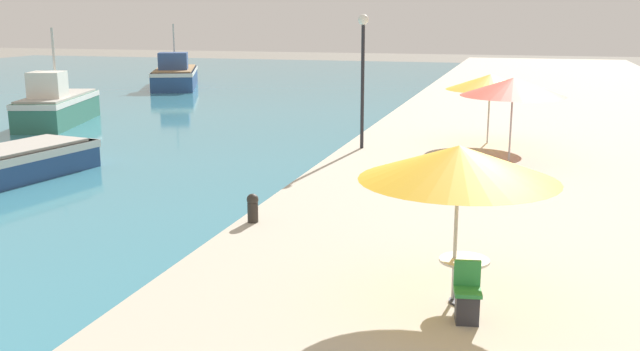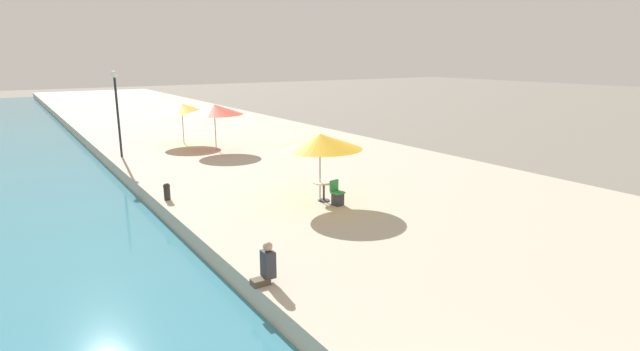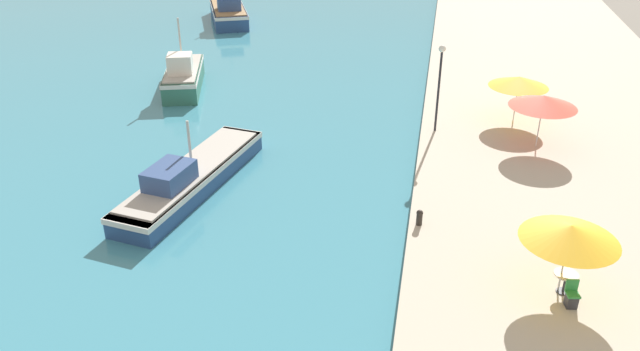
# 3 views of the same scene
# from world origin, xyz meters

# --- Properties ---
(quay_promenade) EXTENTS (16.00, 90.00, 0.63)m
(quay_promenade) POSITION_xyz_m (8.00, 37.00, 0.32)
(quay_promenade) COLOR #BCB29E
(quay_promenade) RESTS_ON ground_plane
(cafe_umbrella_pink) EXTENTS (3.13, 3.13, 2.56)m
(cafe_umbrella_pink) POSITION_xyz_m (5.14, 12.45, 2.92)
(cafe_umbrella_pink) COLOR #B7B7B7
(cafe_umbrella_pink) RESTS_ON quay_promenade
(cafe_umbrella_white) EXTENTS (3.24, 3.24, 2.64)m
(cafe_umbrella_white) POSITION_xyz_m (5.71, 24.37, 2.99)
(cafe_umbrella_white) COLOR #B7B7B7
(cafe_umbrella_white) RESTS_ON quay_promenade
(cafe_umbrella_striped) EXTENTS (3.14, 3.14, 2.48)m
(cafe_umbrella_striped) POSITION_xyz_m (4.87, 27.62, 2.84)
(cafe_umbrella_striped) COLOR #B7B7B7
(cafe_umbrella_striped) RESTS_ON quay_promenade
(cafe_table) EXTENTS (0.80, 0.80, 0.74)m
(cafe_table) POSITION_xyz_m (5.30, 12.42, 1.17)
(cafe_table) COLOR #333338
(cafe_table) RESTS_ON quay_promenade
(cafe_chair_left) EXTENTS (0.47, 0.49, 0.91)m
(cafe_chair_left) POSITION_xyz_m (5.42, 11.71, 0.96)
(cafe_chair_left) COLOR #2D2D33
(cafe_chair_left) RESTS_ON quay_promenade
(person_at_quay) EXTENTS (0.57, 0.36, 1.05)m
(person_at_quay) POSITION_xyz_m (0.32, 7.34, 1.10)
(person_at_quay) COLOR brown
(person_at_quay) RESTS_ON quay_promenade
(mooring_bollard) EXTENTS (0.26, 0.26, 0.65)m
(mooring_bollard) POSITION_xyz_m (0.39, 15.77, 0.98)
(mooring_bollard) COLOR #2D2823
(mooring_bollard) RESTS_ON quay_promenade
(lamppost) EXTENTS (0.36, 0.36, 4.56)m
(lamppost) POSITION_xyz_m (0.71, 25.35, 3.73)
(lamppost) COLOR #232328
(lamppost) RESTS_ON quay_promenade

